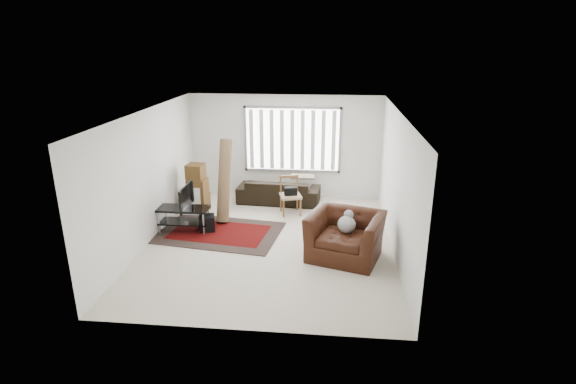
% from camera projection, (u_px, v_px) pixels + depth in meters
% --- Properties ---
extents(room, '(6.00, 6.02, 2.71)m').
position_uv_depth(room, '(274.00, 154.00, 9.27)').
color(room, beige).
rests_on(room, ground).
extents(persian_rug, '(2.81, 2.06, 0.02)m').
position_uv_depth(persian_rug, '(219.00, 232.00, 9.81)').
color(persian_rug, black).
rests_on(persian_rug, ground).
extents(tv_stand, '(1.10, 0.49, 0.55)m').
position_uv_depth(tv_stand, '(184.00, 214.00, 9.79)').
color(tv_stand, black).
rests_on(tv_stand, ground).
extents(tv, '(0.12, 0.89, 0.51)m').
position_uv_depth(tv, '(182.00, 197.00, 9.66)').
color(tv, black).
rests_on(tv, tv_stand).
extents(subwoofer, '(0.42, 0.42, 0.34)m').
position_uv_depth(subwoofer, '(207.00, 223.00, 9.86)').
color(subwoofer, black).
rests_on(subwoofer, persian_rug).
extents(moving_boxes, '(0.52, 0.49, 1.18)m').
position_uv_depth(moving_boxes, '(197.00, 190.00, 10.91)').
color(moving_boxes, brown).
rests_on(moving_boxes, ground).
extents(white_flatpack, '(0.53, 0.19, 0.67)m').
position_uv_depth(white_flatpack, '(190.00, 201.00, 10.74)').
color(white_flatpack, silver).
rests_on(white_flatpack, ground).
extents(rolled_rug, '(0.34, 0.84, 1.89)m').
position_uv_depth(rolled_rug, '(224.00, 181.00, 10.28)').
color(rolled_rug, brown).
rests_on(rolled_rug, ground).
extents(sofa, '(2.15, 1.05, 0.81)m').
position_uv_depth(sofa, '(279.00, 187.00, 11.55)').
color(sofa, black).
rests_on(sofa, ground).
extents(side_chair, '(0.60, 0.60, 0.90)m').
position_uv_depth(side_chair, '(290.00, 194.00, 10.77)').
color(side_chair, '#998264').
rests_on(side_chair, ground).
extents(armchair, '(1.65, 1.53, 1.01)m').
position_uv_depth(armchair, '(345.00, 233.00, 8.59)').
color(armchair, '#32150A').
rests_on(armchair, ground).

